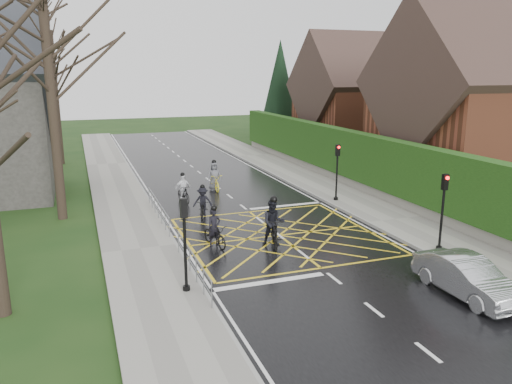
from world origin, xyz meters
TOP-DOWN VIEW (x-y plane):
  - ground at (0.00, 0.00)m, footprint 120.00×120.00m
  - road at (0.00, 0.00)m, footprint 9.00×80.00m
  - sidewalk_right at (6.00, 0.00)m, footprint 3.00×80.00m
  - sidewalk_left at (-6.00, 0.00)m, footprint 3.00×80.00m
  - stone_wall at (7.75, 6.00)m, footprint 0.50×38.00m
  - hedge at (7.75, 6.00)m, footprint 0.90×38.00m
  - house_near at (14.75, 4.00)m, footprint 11.80×9.80m
  - house_far at (14.75, 18.00)m, footprint 9.80×8.80m
  - conifer at (10.75, 26.00)m, footprint 4.60×4.60m
  - tree_near at (-9.00, 6.00)m, footprint 9.24×9.24m
  - tree_mid at (-10.00, 14.00)m, footprint 10.08×10.08m
  - tree_far at (-9.30, 22.00)m, footprint 8.40×8.40m
  - railing_south at (-4.65, -3.50)m, footprint 0.05×5.04m
  - railing_north at (-4.65, 4.00)m, footprint 0.05×6.04m
  - traffic_light_ne at (5.10, 4.20)m, footprint 0.24×0.31m
  - traffic_light_se at (5.10, -4.20)m, footprint 0.24×0.31m
  - traffic_light_sw at (-5.10, -4.50)m, footprint 0.24×0.31m
  - cyclist_rear at (-3.01, -0.32)m, footprint 1.02×1.86m
  - cyclist_back at (-0.71, -1.12)m, footprint 1.14×2.19m
  - cyclist_mid at (-2.42, 4.03)m, footprint 1.11×1.77m
  - cyclist_front at (-2.78, 7.09)m, footprint 0.95×1.72m
  - cyclist_lead at (-0.41, 9.27)m, footprint 0.85×1.94m
  - car at (3.33, -7.61)m, footprint 1.42×3.88m

SIDE VIEW (x-z plane):
  - ground at x=0.00m, z-range 0.00..0.00m
  - road at x=0.00m, z-range 0.00..0.01m
  - sidewalk_right at x=6.00m, z-range 0.00..0.15m
  - sidewalk_left at x=-6.00m, z-range 0.00..0.15m
  - stone_wall at x=7.75m, z-range 0.00..0.70m
  - cyclist_rear at x=-3.01m, z-range -0.30..1.42m
  - cyclist_mid at x=-2.42m, z-range -0.22..1.41m
  - cyclist_front at x=-2.78m, z-range -0.22..1.45m
  - car at x=3.33m, z-range 0.00..1.27m
  - cyclist_lead at x=-0.41m, z-range -0.29..1.59m
  - railing_south at x=-4.65m, z-range 0.27..1.29m
  - railing_north at x=-4.65m, z-range 0.27..1.30m
  - cyclist_back at x=-0.71m, z-range -0.26..1.85m
  - traffic_light_ne at x=5.10m, z-range 0.06..3.27m
  - traffic_light_se at x=5.10m, z-range 0.06..3.27m
  - traffic_light_sw at x=-5.10m, z-range 0.06..3.27m
  - hedge at x=7.75m, z-range 0.70..3.50m
  - house_far at x=14.75m, z-range -0.79..9.51m
  - house_near at x=14.75m, z-range -0.92..10.38m
  - conifer at x=10.75m, z-range -0.01..9.99m
  - tree_far at x=-9.30m, z-range 1.99..12.39m
  - tree_near at x=-9.00m, z-range 2.19..13.63m
  - tree_mid at x=-10.00m, z-range 2.39..14.87m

